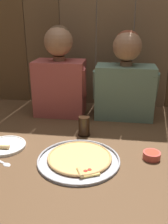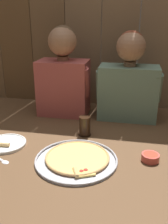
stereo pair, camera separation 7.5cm
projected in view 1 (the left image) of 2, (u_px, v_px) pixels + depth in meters
ground_plane at (81, 149)px, 1.39m from camera, size 3.20×3.20×0.00m
pizza_tray at (79, 159)px, 1.28m from camera, size 0.41×0.41×0.03m
dinner_plate at (5, 146)px, 1.40m from camera, size 0.23×0.23×0.03m
drinking_glass at (84, 126)px, 1.53m from camera, size 0.08×0.08×0.12m
dipping_bowl at (152, 155)px, 1.29m from camera, size 0.09×0.09×0.04m
table_spoon at (4, 163)px, 1.25m from camera, size 0.13×0.08×0.01m
diner_left at (60, 75)px, 1.78m from camera, size 0.39×0.22×0.62m
diner_right at (125, 80)px, 1.73m from camera, size 0.43×0.21×0.59m
wooden_backdrop_wall at (97, 8)px, 1.83m from camera, size 2.19×0.03×1.46m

